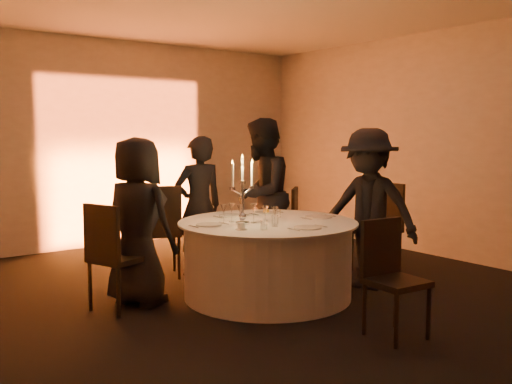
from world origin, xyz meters
TOP-DOWN VIEW (x-y plane):
  - floor at (0.00, 0.00)m, footprint 7.00×7.00m
  - wall_back at (0.00, 3.50)m, footprint 7.00×0.00m
  - wall_right at (3.00, 0.00)m, footprint 0.00×7.00m
  - uplighter_fixture at (0.00, 3.20)m, footprint 0.25×0.12m
  - banquet_table at (0.00, 0.00)m, footprint 1.80×1.80m
  - chair_left at (-1.46, 0.47)m, footprint 0.57×0.57m
  - chair_back_left at (-0.55, 1.30)m, footprint 0.60×0.60m
  - chair_back_right at (1.13, 1.08)m, footprint 0.59×0.59m
  - chair_right at (1.76, 0.05)m, footprint 0.48×0.48m
  - chair_front at (0.13, -1.46)m, footprint 0.45×0.45m
  - guest_left at (-1.16, 0.54)m, footprint 0.80×0.93m
  - guest_back_left at (-0.10, 1.18)m, footprint 0.62×0.44m
  - guest_back_right at (0.65, 0.97)m, footprint 1.12×1.07m
  - guest_right at (1.06, -0.37)m, footprint 0.96×1.25m
  - plate_left at (-0.61, 0.14)m, footprint 0.36×0.25m
  - plate_back_left at (-0.10, 0.51)m, footprint 0.36×0.26m
  - plate_back_right at (0.33, 0.46)m, footprint 0.35×0.26m
  - plate_right at (0.58, -0.11)m, footprint 0.36×0.28m
  - plate_front at (0.04, -0.55)m, footprint 0.36×0.26m
  - coffee_cup at (-0.50, -0.24)m, footprint 0.11×0.11m
  - candelabra at (-0.30, 0.01)m, footprint 0.29×0.14m
  - wine_glass_a at (-0.44, 0.14)m, footprint 0.07×0.07m
  - wine_glass_b at (-0.34, 0.00)m, footprint 0.07×0.07m
  - wine_glass_c at (-0.16, -0.17)m, footprint 0.07×0.07m
  - wine_glass_d at (-0.16, 0.02)m, footprint 0.07×0.07m
  - wine_glass_e at (-0.14, -0.29)m, footprint 0.07×0.07m
  - wine_glass_f at (-0.31, 0.19)m, footprint 0.07×0.07m
  - tumbler_a at (-0.33, -0.37)m, footprint 0.07×0.07m
  - tumbler_b at (-0.06, -0.19)m, footprint 0.07×0.07m
  - tumbler_c at (0.23, 0.13)m, footprint 0.07×0.07m

SIDE VIEW (x-z plane):
  - floor at x=0.00m, z-range 0.00..0.00m
  - uplighter_fixture at x=0.00m, z-range 0.00..0.10m
  - banquet_table at x=0.00m, z-range 0.00..0.77m
  - chair_front at x=0.13m, z-range 0.06..1.01m
  - chair_back_right at x=1.13m, z-range 0.06..1.02m
  - chair_left at x=-1.46m, z-range 0.07..1.08m
  - chair_right at x=1.76m, z-range 0.07..1.13m
  - chair_back_left at x=-0.55m, z-range 0.07..1.14m
  - plate_left at x=-0.61m, z-range 0.77..0.78m
  - plate_front at x=0.04m, z-range 0.77..0.78m
  - plate_back_left at x=-0.10m, z-range 0.77..0.78m
  - plate_right at x=0.58m, z-range 0.77..0.78m
  - plate_back_right at x=0.33m, z-range 0.75..0.83m
  - coffee_cup at x=-0.50m, z-range 0.77..0.83m
  - guest_left at x=-1.16m, z-range 0.00..1.62m
  - guest_back_left at x=-0.10m, z-range 0.00..1.62m
  - tumbler_a at x=-0.33m, z-range 0.77..0.86m
  - tumbler_b at x=-0.06m, z-range 0.77..0.86m
  - tumbler_c at x=0.23m, z-range 0.77..0.86m
  - guest_right at x=1.06m, z-range 0.00..1.70m
  - wine_glass_a at x=-0.44m, z-range 0.81..1.00m
  - wine_glass_b at x=-0.34m, z-range 0.81..1.00m
  - wine_glass_c at x=-0.16m, z-range 0.81..1.00m
  - wine_glass_d at x=-0.16m, z-range 0.81..1.00m
  - wine_glass_e at x=-0.14m, z-range 0.81..1.00m
  - wine_glass_f at x=-0.31m, z-range 0.81..1.00m
  - guest_back_right at x=0.65m, z-range 0.00..1.83m
  - candelabra at x=-0.30m, z-range 0.67..1.35m
  - wall_back at x=0.00m, z-range -2.00..5.00m
  - wall_right at x=3.00m, z-range -2.00..5.00m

